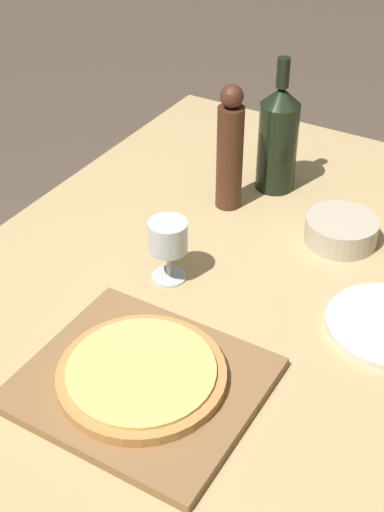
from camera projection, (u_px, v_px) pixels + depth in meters
dining_table at (182, 349)px, 1.34m from camera, size 0.97×1.68×0.78m
cutting_board at (142, 383)px, 1.15m from camera, size 0.37×0.33×0.02m
pizza at (142, 374)px, 1.13m from camera, size 0.27×0.27×0.02m
wine_bottle at (278, 137)px, 1.58m from camera, size 0.09×0.09×0.31m
pepper_mill at (230, 151)px, 1.51m from camera, size 0.06×0.06×0.28m
wine_glass at (168, 239)px, 1.33m from camera, size 0.07×0.07×0.13m
small_bowl at (341, 230)px, 1.46m from camera, size 0.15×0.15×0.05m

